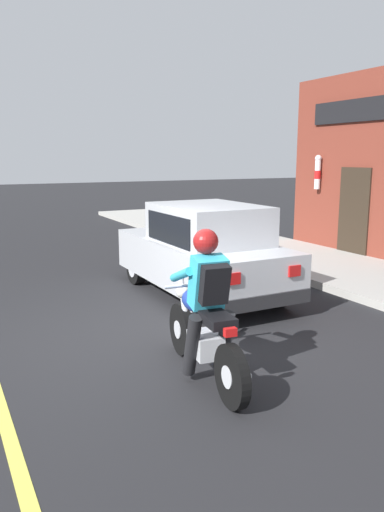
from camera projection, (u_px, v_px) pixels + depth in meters
ground_plane at (136, 339)px, 6.51m from camera, size 80.00×80.00×0.00m
sidewalk_curb at (297, 257)px, 11.42m from camera, size 2.60×22.00×0.14m
motorcycle_with_rider at (205, 318)px, 5.23m from camera, size 0.62×2.02×1.62m
car_hatchback at (203, 251)px, 8.42m from camera, size 1.65×3.78×1.57m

